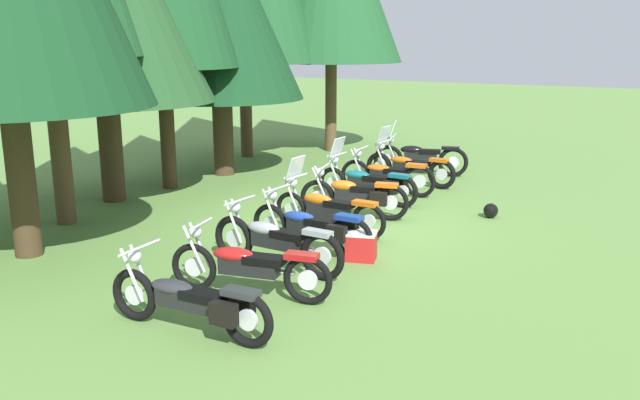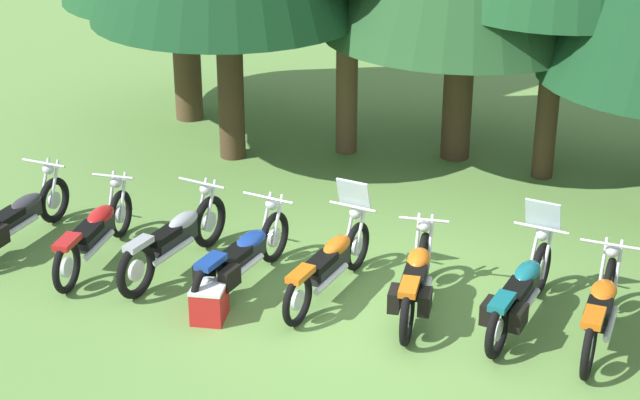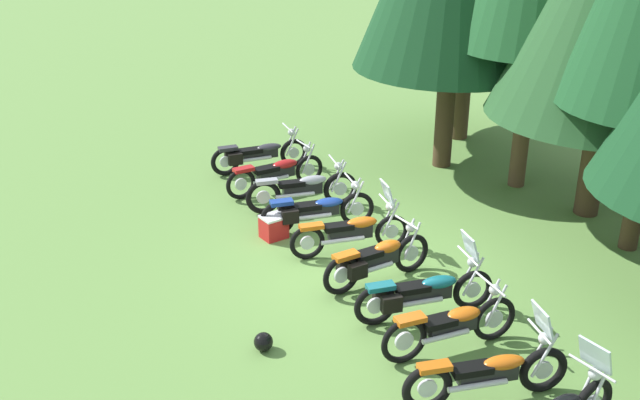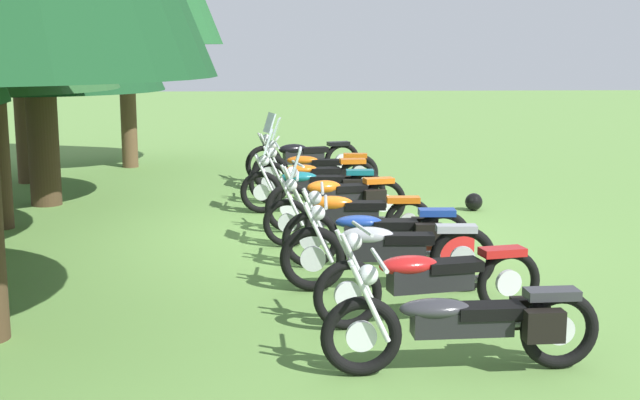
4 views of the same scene
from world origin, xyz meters
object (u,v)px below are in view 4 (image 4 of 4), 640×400
Objects in this scene: motorcycle_5 at (339,198)px; motorcycle_6 at (315,185)px; picnic_cooler at (450,247)px; motorcycle_0 at (468,322)px; motorcycle_7 at (313,176)px; motorcycle_3 at (381,232)px; dropped_helmet at (474,202)px; motorcycle_9 at (302,157)px; motorcycle_1 at (429,278)px; motorcycle_8 at (313,167)px; motorcycle_4 at (345,213)px; motorcycle_2 at (386,251)px.

motorcycle_6 reaches higher than motorcycle_5.
motorcycle_6 is at bearing 23.47° from picnic_cooler.
motorcycle_7 is at bearing -85.64° from motorcycle_0.
motorcycle_3 is 8.02× the size of dropped_helmet.
motorcycle_9 is (2.32, 0.11, 0.04)m from motorcycle_7.
motorcycle_7 is 4.64m from picnic_cooler.
motorcycle_5 is at bearing -94.41° from motorcycle_1.
motorcycle_5 is 0.91× the size of motorcycle_8.
motorcycle_9 is (8.87, 0.93, 0.04)m from motorcycle_1.
motorcycle_1 is (1.28, 0.09, 0.02)m from motorcycle_0.
motorcycle_6 is at bearing 75.60° from motorcycle_9.
motorcycle_8 reaches higher than motorcycle_5.
motorcycle_5 is at bearing 78.95° from motorcycle_9.
motorcycle_6 is at bearing -84.64° from motorcycle_0.
motorcycle_3 is 1.01× the size of motorcycle_4.
motorcycle_5 is (3.28, 0.26, 0.01)m from motorcycle_2.
motorcycle_5 is at bearing 28.26° from picnic_cooler.
picnic_cooler is (1.06, -0.93, -0.23)m from motorcycle_2.
motorcycle_8 is (6.63, 0.49, -0.01)m from motorcycle_2.
motorcycle_6 reaches higher than motorcycle_4.
motorcycle_1 is 2.27m from picnic_cooler.
motorcycle_3 reaches higher than picnic_cooler.
motorcycle_9 is at bearing -86.17° from motorcycle_6.
motorcycle_1 is 3.27m from motorcycle_4.
motorcycle_1 is 6.60m from motorcycle_7.
motorcycle_7 is at bearing -95.22° from motorcycle_5.
motorcycle_2 is at bearing 99.23° from motorcycle_6.
motorcycle_3 is (2.12, 0.20, -0.01)m from motorcycle_1.
motorcycle_0 is 9.05m from motorcycle_8.
motorcycle_9 is (4.50, 0.40, 0.03)m from motorcycle_5.
motorcycle_0 is at bearing 99.76° from motorcycle_6.
motorcycle_6 is 8.17× the size of dropped_helmet.
picnic_cooler is at bearing -175.25° from motorcycle_3.
motorcycle_9 is at bearing -76.44° from motorcycle_8.
picnic_cooler is (2.16, -0.66, -0.22)m from motorcycle_1.
motorcycle_5 is 1.26m from motorcycle_6.
motorcycle_0 is at bearing 166.30° from dropped_helmet.
motorcycle_1 is 1.13m from motorcycle_2.
motorcycle_0 is 1.01× the size of motorcycle_3.
motorcycle_8 is (4.50, 0.22, -0.01)m from motorcycle_4.
dropped_helmet is (1.29, -2.32, -0.32)m from motorcycle_5.
motorcycle_7 is at bearing 71.27° from dropped_helmet.
motorcycle_8 is (3.35, 0.23, -0.01)m from motorcycle_5.
motorcycle_7 is at bearing -94.19° from motorcycle_1.
motorcycle_0 is at bearing 82.83° from motorcycle_1.
motorcycle_0 is at bearing 79.64° from motorcycle_9.
motorcycle_2 is 1.01× the size of motorcycle_6.
picnic_cooler is at bearing -118.38° from motorcycle_1.
motorcycle_7 is 1.18m from motorcycle_8.
motorcycle_8 reaches higher than motorcycle_0.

